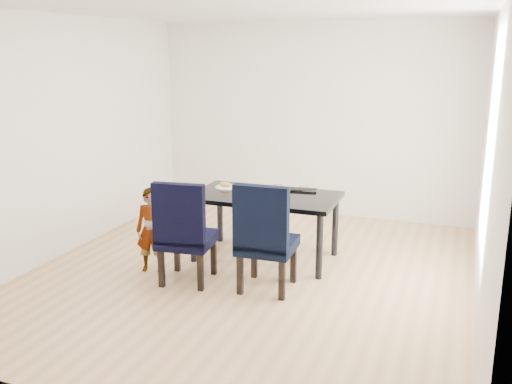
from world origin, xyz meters
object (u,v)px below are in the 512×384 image
(dining_table, at_px, (265,227))
(plate, at_px, (226,187))
(chair_right, at_px, (268,235))
(laptop, at_px, (303,189))
(chair_left, at_px, (187,230))
(child, at_px, (152,230))

(dining_table, relative_size, plate, 6.67)
(dining_table, bearing_deg, chair_right, -69.14)
(chair_right, bearing_deg, plate, 130.01)
(chair_right, xyz_separation_m, laptop, (0.04, 1.13, 0.21))
(dining_table, bearing_deg, plate, 165.28)
(dining_table, height_order, chair_left, chair_left)
(chair_left, bearing_deg, laptop, 47.93)
(dining_table, xyz_separation_m, chair_left, (-0.53, -0.88, 0.16))
(child, bearing_deg, chair_right, -18.32)
(dining_table, distance_m, laptop, 0.62)
(dining_table, xyz_separation_m, chair_right, (0.30, -0.78, 0.18))
(chair_left, xyz_separation_m, chair_right, (0.83, 0.10, 0.01))
(dining_table, xyz_separation_m, laptop, (0.34, 0.35, 0.39))
(chair_right, height_order, plate, chair_right)
(plate, bearing_deg, dining_table, -14.72)
(dining_table, distance_m, plate, 0.68)
(chair_right, distance_m, laptop, 1.15)
(child, xyz_separation_m, laptop, (1.35, 1.11, 0.31))
(chair_left, xyz_separation_m, plate, (-0.01, 1.02, 0.22))
(child, distance_m, plate, 1.06)
(child, distance_m, laptop, 1.78)
(plate, bearing_deg, chair_right, -47.75)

